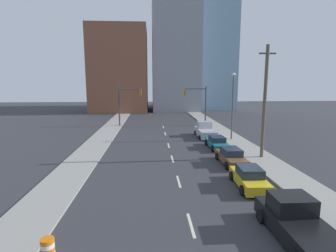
{
  "coord_description": "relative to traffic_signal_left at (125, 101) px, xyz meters",
  "views": [
    {
      "loc": [
        -2.01,
        -3.54,
        7.3
      ],
      "look_at": [
        -0.01,
        27.36,
        2.2
      ],
      "focal_mm": 28.0,
      "sensor_mm": 36.0,
      "label": 1
    }
  ],
  "objects": [
    {
      "name": "lane_stripe_at_15m",
      "position": [
        6.37,
        -26.0,
        -4.29
      ],
      "size": [
        0.16,
        2.4,
        0.01
      ],
      "primitive_type": "cube",
      "color": "beige",
      "rests_on": "ground"
    },
    {
      "name": "traffic_signal_right",
      "position": [
        12.72,
        0.0,
        0.0
      ],
      "size": [
        3.94,
        0.35,
        6.71
      ],
      "color": "#38383D",
      "rests_on": "ground"
    },
    {
      "name": "traffic_signal_left",
      "position": [
        0.0,
        0.0,
        0.0
      ],
      "size": [
        3.94,
        0.35,
        6.71
      ],
      "color": "#38383D",
      "rests_on": "ground"
    },
    {
      "name": "building_office_center",
      "position": [
        10.87,
        29.53,
        10.92
      ],
      "size": [
        12.0,
        20.0,
        30.42
      ],
      "color": "gray",
      "rests_on": "ground"
    },
    {
      "name": "pickup_truck_black",
      "position": [
        11.21,
        -33.58,
        -3.53
      ],
      "size": [
        2.49,
        5.34,
        1.86
      ],
      "rotation": [
        0.0,
        0.0,
        -0.01
      ],
      "color": "black",
      "rests_on": "ground"
    },
    {
      "name": "street_lamp",
      "position": [
        14.71,
        -11.94,
        0.66
      ],
      "size": [
        0.44,
        0.44,
        8.57
      ],
      "color": "#4C4C51",
      "rests_on": "ground"
    },
    {
      "name": "traffic_barrel",
      "position": [
        0.0,
        -34.42,
        -3.82
      ],
      "size": [
        0.56,
        0.56,
        0.95
      ],
      "color": "orange",
      "rests_on": "ground"
    },
    {
      "name": "lane_stripe_at_27m",
      "position": [
        6.37,
        -14.54,
        -4.29
      ],
      "size": [
        0.16,
        2.4,
        0.01
      ],
      "primitive_type": "cube",
      "color": "beige",
      "rests_on": "ground"
    },
    {
      "name": "sedan_brown",
      "position": [
        11.59,
        -22.03,
        -3.62
      ],
      "size": [
        2.11,
        4.68,
        1.48
      ],
      "rotation": [
        0.0,
        0.0,
        0.03
      ],
      "color": "brown",
      "rests_on": "ground"
    },
    {
      "name": "pickup_truck_silver",
      "position": [
        11.69,
        -9.87,
        -3.47
      ],
      "size": [
        2.43,
        5.45,
        2.04
      ],
      "rotation": [
        0.0,
        0.0,
        0.01
      ],
      "color": "#B2B2BC",
      "rests_on": "ground"
    },
    {
      "name": "sedan_yellow",
      "position": [
        11.25,
        -27.36,
        -3.62
      ],
      "size": [
        2.16,
        4.44,
        1.47
      ],
      "rotation": [
        0.0,
        0.0,
        -0.05
      ],
      "color": "gold",
      "rests_on": "ground"
    },
    {
      "name": "sedan_teal",
      "position": [
        11.76,
        -16.16,
        -3.66
      ],
      "size": [
        2.12,
        4.63,
        1.36
      ],
      "rotation": [
        0.0,
        0.0,
        0.03
      ],
      "color": "#196B75",
      "rests_on": "ground"
    },
    {
      "name": "utility_pole_right_mid",
      "position": [
        15.15,
        -20.35,
        1.23
      ],
      "size": [
        1.6,
        0.32,
        10.8
      ],
      "color": "brown",
      "rests_on": "ground"
    },
    {
      "name": "building_glass_right",
      "position": [
        20.7,
        33.53,
        12.91
      ],
      "size": [
        13.0,
        20.0,
        34.4
      ],
      "color": "#7A9EB7",
      "rests_on": "ground"
    },
    {
      "name": "lane_stripe_at_9m",
      "position": [
        6.37,
        -32.12,
        -4.29
      ],
      "size": [
        0.16,
        2.4,
        0.01
      ],
      "primitive_type": "cube",
      "color": "beige",
      "rests_on": "ground"
    },
    {
      "name": "building_brick_left",
      "position": [
        -3.61,
        25.53,
        6.2
      ],
      "size": [
        14.0,
        16.0,
        20.98
      ],
      "color": "brown",
      "rests_on": "ground"
    },
    {
      "name": "sidewalk_left",
      "position": [
        -2.21,
        5.91,
        -4.23
      ],
      "size": [
        3.2,
        93.99,
        0.13
      ],
      "color": "gray",
      "rests_on": "ground"
    },
    {
      "name": "lane_stripe_at_40m",
      "position": [
        6.37,
        -1.4,
        -4.29
      ],
      "size": [
        0.16,
        2.4,
        0.01
      ],
      "primitive_type": "cube",
      "color": "beige",
      "rests_on": "ground"
    },
    {
      "name": "lane_stripe_at_21m",
      "position": [
        6.37,
        -20.09,
        -4.29
      ],
      "size": [
        0.16,
        2.4,
        0.01
      ],
      "primitive_type": "cube",
      "color": "beige",
      "rests_on": "ground"
    },
    {
      "name": "sidewalk_right",
      "position": [
        14.95,
        5.91,
        -4.23
      ],
      "size": [
        3.2,
        93.99,
        0.13
      ],
      "color": "gray",
      "rests_on": "ground"
    },
    {
      "name": "lane_stripe_at_34m",
      "position": [
        6.37,
        -7.2,
        -4.29
      ],
      "size": [
        0.16,
        2.4,
        0.01
      ],
      "primitive_type": "cube",
      "color": "beige",
      "rests_on": "ground"
    }
  ]
}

